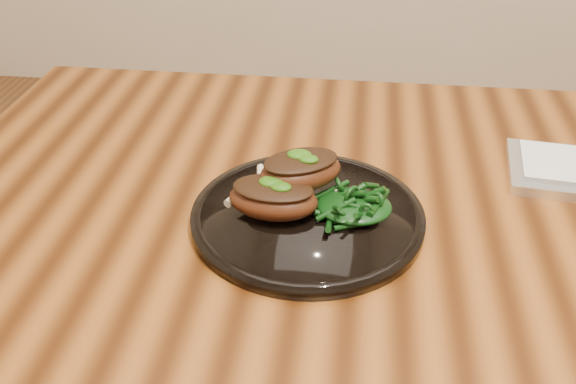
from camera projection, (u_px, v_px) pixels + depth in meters
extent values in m
cube|color=#381907|center=(531.00, 231.00, 0.81)|extent=(1.60, 0.80, 0.04)
cylinder|color=#33160B|center=(107.00, 252.00, 1.37)|extent=(0.06, 0.06, 0.71)
cylinder|color=black|center=(308.00, 217.00, 0.78)|extent=(0.28, 0.28, 0.02)
torus|color=black|center=(308.00, 216.00, 0.78)|extent=(0.28, 0.28, 0.01)
cylinder|color=black|center=(308.00, 213.00, 0.78)|extent=(0.19, 0.19, 0.00)
ellipsoid|color=#491F0E|center=(273.00, 200.00, 0.76)|extent=(0.11, 0.08, 0.04)
ellipsoid|color=black|center=(273.00, 188.00, 0.75)|extent=(0.10, 0.07, 0.01)
cylinder|color=beige|center=(239.00, 193.00, 0.79)|extent=(0.03, 0.05, 0.01)
ellipsoid|color=#184507|center=(273.00, 184.00, 0.75)|extent=(0.03, 0.02, 0.01)
ellipsoid|color=#491F0E|center=(300.00, 172.00, 0.78)|extent=(0.12, 0.11, 0.04)
ellipsoid|color=black|center=(301.00, 161.00, 0.77)|extent=(0.11, 0.10, 0.01)
cylinder|color=beige|center=(261.00, 178.00, 0.79)|extent=(0.02, 0.05, 0.01)
ellipsoid|color=#184507|center=(301.00, 156.00, 0.77)|extent=(0.03, 0.02, 0.01)
ellipsoid|color=#184507|center=(285.00, 181.00, 0.83)|extent=(0.08, 0.05, 0.00)
ellipsoid|color=black|center=(354.00, 206.00, 0.77)|extent=(0.09, 0.08, 0.02)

